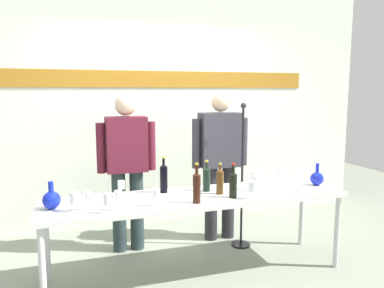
{
  "coord_description": "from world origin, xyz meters",
  "views": [
    {
      "loc": [
        -1.05,
        -3.08,
        1.65
      ],
      "look_at": [
        0.0,
        0.15,
        1.17
      ],
      "focal_mm": 35.36,
      "sensor_mm": 36.0,
      "label": 1
    }
  ],
  "objects_px": {
    "wine_glass_right_3": "(256,180)",
    "wine_glass_left_0": "(107,199)",
    "wine_bottle_2": "(220,181)",
    "wine_glass_left_1": "(121,185)",
    "decanter_blue_left": "(52,200)",
    "decanter_blue_right": "(317,178)",
    "wine_glass_left_5": "(118,196)",
    "wine_bottle_3": "(233,183)",
    "wine_glass_right_1": "(262,177)",
    "wine_glass_left_3": "(156,194)",
    "wine_glass_left_2": "(88,197)",
    "wine_glass_right_5": "(297,174)",
    "wine_glass_right_4": "(254,177)",
    "wine_bottle_1": "(197,186)",
    "microphone_stand": "(242,199)",
    "wine_glass_right_2": "(280,174)",
    "wine_bottle_4": "(164,177)",
    "display_table": "(197,201)",
    "wine_glass_right_0": "(252,187)",
    "wine_glass_left_4": "(74,198)",
    "presenter_left": "(127,163)",
    "presenter_right": "(220,156)",
    "wine_bottle_0": "(207,178)"
  },
  "relations": [
    {
      "from": "wine_glass_right_3",
      "to": "wine_glass_left_0",
      "type": "bearing_deg",
      "value": -170.63
    },
    {
      "from": "wine_bottle_2",
      "to": "wine_glass_left_1",
      "type": "height_order",
      "value": "wine_bottle_2"
    },
    {
      "from": "decanter_blue_left",
      "to": "wine_glass_left_0",
      "type": "height_order",
      "value": "decanter_blue_left"
    },
    {
      "from": "decanter_blue_right",
      "to": "wine_bottle_2",
      "type": "relative_size",
      "value": 0.77
    },
    {
      "from": "wine_glass_left_5",
      "to": "wine_bottle_3",
      "type": "bearing_deg",
      "value": 3.02
    },
    {
      "from": "wine_glass_right_1",
      "to": "wine_glass_left_3",
      "type": "bearing_deg",
      "value": -166.86
    },
    {
      "from": "wine_glass_left_2",
      "to": "wine_glass_right_5",
      "type": "height_order",
      "value": "wine_glass_left_2"
    },
    {
      "from": "wine_glass_right_4",
      "to": "wine_glass_left_3",
      "type": "bearing_deg",
      "value": -166.86
    },
    {
      "from": "wine_glass_right_3",
      "to": "wine_bottle_2",
      "type": "bearing_deg",
      "value": 177.28
    },
    {
      "from": "wine_glass_left_5",
      "to": "wine_glass_right_4",
      "type": "xyz_separation_m",
      "value": [
        1.3,
        0.26,
        0.0
      ]
    },
    {
      "from": "wine_bottle_1",
      "to": "wine_bottle_3",
      "type": "relative_size",
      "value": 1.12
    },
    {
      "from": "wine_bottle_2",
      "to": "microphone_stand",
      "type": "xyz_separation_m",
      "value": [
        0.44,
        0.46,
        -0.34
      ]
    },
    {
      "from": "wine_bottle_2",
      "to": "wine_glass_left_2",
      "type": "height_order",
      "value": "wine_bottle_2"
    },
    {
      "from": "wine_glass_left_3",
      "to": "wine_glass_right_2",
      "type": "relative_size",
      "value": 0.91
    },
    {
      "from": "wine_glass_right_3",
      "to": "wine_bottle_4",
      "type": "bearing_deg",
      "value": 164.86
    },
    {
      "from": "display_table",
      "to": "wine_glass_right_5",
      "type": "height_order",
      "value": "wine_glass_right_5"
    },
    {
      "from": "wine_bottle_2",
      "to": "wine_glass_right_2",
      "type": "bearing_deg",
      "value": 11.76
    },
    {
      "from": "wine_bottle_2",
      "to": "wine_glass_left_0",
      "type": "bearing_deg",
      "value": -166.64
    },
    {
      "from": "decanter_blue_left",
      "to": "wine_glass_right_0",
      "type": "relative_size",
      "value": 1.45
    },
    {
      "from": "wine_glass_left_2",
      "to": "wine_glass_left_3",
      "type": "bearing_deg",
      "value": -5.47
    },
    {
      "from": "microphone_stand",
      "to": "wine_glass_left_4",
      "type": "bearing_deg",
      "value": -160.98
    },
    {
      "from": "decanter_blue_left",
      "to": "presenter_left",
      "type": "height_order",
      "value": "presenter_left"
    },
    {
      "from": "wine_glass_left_0",
      "to": "wine_glass_right_4",
      "type": "relative_size",
      "value": 0.96
    },
    {
      "from": "wine_glass_left_1",
      "to": "wine_glass_right_0",
      "type": "bearing_deg",
      "value": -21.36
    },
    {
      "from": "decanter_blue_right",
      "to": "presenter_left",
      "type": "height_order",
      "value": "presenter_left"
    },
    {
      "from": "wine_glass_right_5",
      "to": "wine_glass_left_0",
      "type": "bearing_deg",
      "value": -169.21
    },
    {
      "from": "wine_glass_left_4",
      "to": "wine_glass_right_4",
      "type": "height_order",
      "value": "wine_glass_right_4"
    },
    {
      "from": "decanter_blue_left",
      "to": "presenter_right",
      "type": "distance_m",
      "value": 1.88
    },
    {
      "from": "presenter_left",
      "to": "wine_bottle_3",
      "type": "relative_size",
      "value": 5.37
    },
    {
      "from": "wine_glass_left_4",
      "to": "wine_glass_right_5",
      "type": "bearing_deg",
      "value": 6.58
    },
    {
      "from": "wine_glass_left_1",
      "to": "wine_glass_right_2",
      "type": "relative_size",
      "value": 0.95
    },
    {
      "from": "wine_bottle_1",
      "to": "wine_glass_left_0",
      "type": "bearing_deg",
      "value": -176.44
    },
    {
      "from": "wine_bottle_2",
      "to": "wine_glass_left_2",
      "type": "distance_m",
      "value": 1.15
    },
    {
      "from": "wine_bottle_4",
      "to": "wine_glass_left_0",
      "type": "xyz_separation_m",
      "value": [
        -0.55,
        -0.45,
        -0.03
      ]
    },
    {
      "from": "wine_bottle_1",
      "to": "wine_glass_right_0",
      "type": "distance_m",
      "value": 0.49
    },
    {
      "from": "wine_bottle_4",
      "to": "wine_glass_right_1",
      "type": "bearing_deg",
      "value": -7.18
    },
    {
      "from": "wine_bottle_2",
      "to": "wine_glass_right_4",
      "type": "height_order",
      "value": "wine_bottle_2"
    },
    {
      "from": "wine_bottle_1",
      "to": "wine_glass_right_1",
      "type": "height_order",
      "value": "wine_bottle_1"
    },
    {
      "from": "wine_bottle_4",
      "to": "microphone_stand",
      "type": "bearing_deg",
      "value": 15.57
    },
    {
      "from": "wine_bottle_1",
      "to": "wine_glass_right_4",
      "type": "distance_m",
      "value": 0.71
    },
    {
      "from": "decanter_blue_left",
      "to": "wine_glass_right_5",
      "type": "relative_size",
      "value": 1.61
    },
    {
      "from": "wine_bottle_2",
      "to": "wine_glass_right_2",
      "type": "height_order",
      "value": "wine_bottle_2"
    },
    {
      "from": "display_table",
      "to": "wine_glass_right_4",
      "type": "distance_m",
      "value": 0.61
    },
    {
      "from": "display_table",
      "to": "presenter_left",
      "type": "bearing_deg",
      "value": 125.28
    },
    {
      "from": "wine_bottle_0",
      "to": "wine_glass_right_5",
      "type": "xyz_separation_m",
      "value": [
        0.96,
        -0.01,
        -0.03
      ]
    },
    {
      "from": "presenter_right",
      "to": "wine_glass_right_3",
      "type": "height_order",
      "value": "presenter_right"
    },
    {
      "from": "presenter_left",
      "to": "wine_glass_left_5",
      "type": "distance_m",
      "value": 0.95
    },
    {
      "from": "wine_bottle_4",
      "to": "wine_glass_left_1",
      "type": "bearing_deg",
      "value": -175.72
    },
    {
      "from": "wine_glass_right_0",
      "to": "wine_glass_right_5",
      "type": "height_order",
      "value": "wine_glass_right_0"
    },
    {
      "from": "wine_glass_left_3",
      "to": "wine_bottle_0",
      "type": "bearing_deg",
      "value": 28.85
    }
  ]
}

